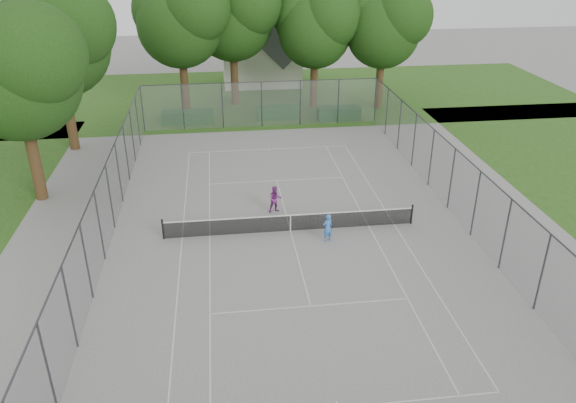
{
  "coord_description": "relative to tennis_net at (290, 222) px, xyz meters",
  "views": [
    {
      "loc": [
        -3.31,
        -24.93,
        14.01
      ],
      "look_at": [
        0.0,
        1.0,
        1.2
      ],
      "focal_mm": 35.0,
      "sensor_mm": 36.0,
      "label": 1
    }
  ],
  "objects": [
    {
      "name": "house",
      "position": [
        1.11,
        30.55,
        3.2
      ],
      "size": [
        7.42,
        5.75,
        9.23
      ],
      "color": "beige",
      "rests_on": "ground"
    },
    {
      "name": "grass_far",
      "position": [
        0.0,
        26.0,
        -0.51
      ],
      "size": [
        60.0,
        20.0,
        0.0
      ],
      "primitive_type": "cube",
      "color": "#284E16",
      "rests_on": "ground"
    },
    {
      "name": "girl_player",
      "position": [
        1.69,
        -1.2,
        0.22
      ],
      "size": [
        0.63,
        0.53,
        1.46
      ],
      "primitive_type": "imported",
      "rotation": [
        0.0,
        0.0,
        3.55
      ],
      "color": "#397AD7",
      "rests_on": "ground"
    },
    {
      "name": "tree_side_front",
      "position": [
        -13.54,
        5.57,
        7.0
      ],
      "size": [
        7.6,
        6.94,
        10.93
      ],
      "color": "#3D2816",
      "rests_on": "ground"
    },
    {
      "name": "court_markings",
      "position": [
        0.0,
        0.0,
        -0.5
      ],
      "size": [
        11.03,
        23.83,
        0.01
      ],
      "color": "silver",
      "rests_on": "ground"
    },
    {
      "name": "hedge_mid",
      "position": [
        1.43,
        18.78,
        0.01
      ],
      "size": [
        3.31,
        0.95,
        1.04
      ],
      "primitive_type": "cube",
      "color": "#154317",
      "rests_on": "ground"
    },
    {
      "name": "hedge_left",
      "position": [
        -5.78,
        18.56,
        -0.01
      ],
      "size": [
        3.98,
        1.19,
        0.99
      ],
      "primitive_type": "cube",
      "color": "#154317",
      "rests_on": "ground"
    },
    {
      "name": "perimeter_fence",
      "position": [
        0.0,
        0.0,
        1.3
      ],
      "size": [
        18.08,
        34.08,
        3.52
      ],
      "color": "#38383D",
      "rests_on": "ground"
    },
    {
      "name": "tree_side_back",
      "position": [
        -13.37,
        13.66,
        7.23
      ],
      "size": [
        7.83,
        7.15,
        11.26
      ],
      "color": "#3D2816",
      "rests_on": "ground"
    },
    {
      "name": "tree_far_midleft",
      "position": [
        -1.7,
        23.38,
        7.17
      ],
      "size": [
        7.77,
        7.09,
        11.17
      ],
      "color": "#3D2816",
      "rests_on": "ground"
    },
    {
      "name": "tree_far_right",
      "position": [
        10.44,
        20.8,
        6.41
      ],
      "size": [
        7.01,
        6.4,
        10.08
      ],
      "color": "#3D2816",
      "rests_on": "ground"
    },
    {
      "name": "tennis_net",
      "position": [
        0.0,
        0.0,
        0.0
      ],
      "size": [
        12.87,
        0.1,
        1.1
      ],
      "color": "black",
      "rests_on": "ground"
    },
    {
      "name": "tree_far_left",
      "position": [
        -5.88,
        21.37,
        7.16
      ],
      "size": [
        7.76,
        7.09,
        11.16
      ],
      "color": "#3D2816",
      "rests_on": "ground"
    },
    {
      "name": "hedge_right",
      "position": [
        6.3,
        17.96,
        0.0
      ],
      "size": [
        3.44,
        1.26,
        1.03
      ],
      "primitive_type": "cube",
      "color": "#154317",
      "rests_on": "ground"
    },
    {
      "name": "ground",
      "position": [
        0.0,
        0.0,
        -0.51
      ],
      "size": [
        120.0,
        120.0,
        0.0
      ],
      "primitive_type": "plane",
      "color": "slate",
      "rests_on": "ground"
    },
    {
      "name": "woman_player",
      "position": [
        -0.53,
        2.26,
        0.24
      ],
      "size": [
        0.83,
        0.7,
        1.5
      ],
      "primitive_type": "imported",
      "rotation": [
        0.0,
        0.0,
        0.19
      ],
      "color": "#7E2A7D",
      "rests_on": "ground"
    },
    {
      "name": "tree_far_midright",
      "position": [
        4.97,
        21.72,
        6.29
      ],
      "size": [
        6.89,
        6.29,
        9.9
      ],
      "color": "#3D2816",
      "rests_on": "ground"
    }
  ]
}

